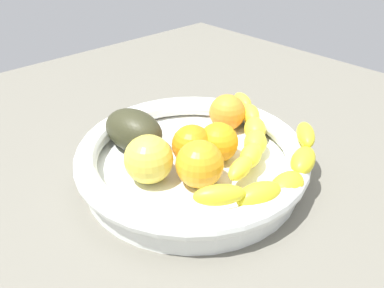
# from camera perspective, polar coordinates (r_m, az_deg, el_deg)

# --- Properties ---
(kitchen_counter) EXTENTS (1.20, 1.20, 0.03)m
(kitchen_counter) POSITION_cam_1_polar(r_m,az_deg,el_deg) (0.58, 0.00, -5.90)
(kitchen_counter) COLOR #69665B
(kitchen_counter) RESTS_ON ground
(fruit_bowl) EXTENTS (0.33, 0.33, 0.06)m
(fruit_bowl) POSITION_cam_1_polar(r_m,az_deg,el_deg) (0.55, 0.00, -2.28)
(fruit_bowl) COLOR white
(fruit_bowl) RESTS_ON kitchen_counter
(banana_draped_left) EXTENTS (0.24, 0.08, 0.05)m
(banana_draped_left) POSITION_cam_1_polar(r_m,az_deg,el_deg) (0.49, 12.78, -4.62)
(banana_draped_left) COLOR yellow
(banana_draped_left) RESTS_ON fruit_bowl
(banana_draped_right) EXTENTS (0.20, 0.17, 0.04)m
(banana_draped_right) POSITION_cam_1_polar(r_m,az_deg,el_deg) (0.58, 8.63, 1.54)
(banana_draped_right) COLOR yellow
(banana_draped_right) RESTS_ON fruit_bowl
(orange_front) EXTENTS (0.06, 0.06, 0.06)m
(orange_front) POSITION_cam_1_polar(r_m,az_deg,el_deg) (0.49, 1.13, -2.96)
(orange_front) COLOR orange
(orange_front) RESTS_ON fruit_bowl
(orange_mid_left) EXTENTS (0.06, 0.06, 0.06)m
(orange_mid_left) POSITION_cam_1_polar(r_m,az_deg,el_deg) (0.53, -0.38, -0.26)
(orange_mid_left) COLOR orange
(orange_mid_left) RESTS_ON fruit_bowl
(orange_mid_right) EXTENTS (0.06, 0.06, 0.06)m
(orange_mid_right) POSITION_cam_1_polar(r_m,az_deg,el_deg) (0.62, 5.21, 4.66)
(orange_mid_right) COLOR orange
(orange_mid_right) RESTS_ON fruit_bowl
(orange_rear) EXTENTS (0.06, 0.06, 0.06)m
(orange_rear) POSITION_cam_1_polar(r_m,az_deg,el_deg) (0.54, 3.88, 0.27)
(orange_rear) COLOR orange
(orange_rear) RESTS_ON fruit_bowl
(apple_yellow) EXTENTS (0.06, 0.06, 0.06)m
(apple_yellow) POSITION_cam_1_polar(r_m,az_deg,el_deg) (0.50, -6.40, -2.25)
(apple_yellow) COLOR gold
(apple_yellow) RESTS_ON fruit_bowl
(avocado_dark) EXTENTS (0.08, 0.11, 0.06)m
(avocado_dark) POSITION_cam_1_polar(r_m,az_deg,el_deg) (0.57, -8.57, 2.00)
(avocado_dark) COLOR #343420
(avocado_dark) RESTS_ON fruit_bowl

